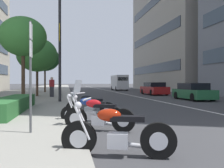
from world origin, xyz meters
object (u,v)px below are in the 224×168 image
object	(u,v)px
motorcycle_nearest_camera	(117,135)
car_mid_block_traffic	(154,89)
street_tree_mid_sidewalk	(23,37)
motorcycle_second_in_row	(98,116)
motorcycle_by_sign_pole	(90,107)
parking_sign_by_curb	(31,63)
pedestrian_on_plaza	(52,87)
street_lamp_with_banners	(64,21)
car_far_down_avenue	(193,92)
motorcycle_far_end_row	(90,112)
street_tree_near_plaza_corner	(45,59)
street_tree_by_lamp_post	(37,55)
delivery_van_ahead	(119,82)

from	to	relation	value
motorcycle_nearest_camera	car_mid_block_traffic	xyz separation A→B (m)	(21.38, -8.77, 0.24)
street_tree_mid_sidewalk	motorcycle_second_in_row	bearing A→B (deg)	-157.96
motorcycle_by_sign_pole	parking_sign_by_curb	distance (m)	3.96
motorcycle_second_in_row	pedestrian_on_plaza	bearing A→B (deg)	-55.80
motorcycle_by_sign_pole	parking_sign_by_curb	xyz separation A→B (m)	(-3.21, 1.78, 1.49)
street_lamp_with_banners	pedestrian_on_plaza	bearing A→B (deg)	11.80
parking_sign_by_curb	car_far_down_avenue	bearing A→B (deg)	-43.70
motorcycle_far_end_row	motorcycle_by_sign_pole	world-z (taller)	motorcycle_by_sign_pole
street_lamp_with_banners	parking_sign_by_curb	bearing A→B (deg)	176.05
pedestrian_on_plaza	motorcycle_by_sign_pole	bearing A→B (deg)	19.46
motorcycle_far_end_row	street_tree_near_plaza_corner	size ratio (longest dim) A/B	0.35
motorcycle_second_in_row	street_lamp_with_banners	xyz separation A→B (m)	(9.23, 1.10, 5.02)
street_tree_by_lamp_post	street_tree_near_plaza_corner	bearing A→B (deg)	0.71
motorcycle_far_end_row	street_lamp_with_banners	size ratio (longest dim) A/B	0.22
motorcycle_by_sign_pole	street_tree_by_lamp_post	distance (m)	14.28
motorcycle_by_sign_pole	street_tree_by_lamp_post	world-z (taller)	street_tree_by_lamp_post
motorcycle_nearest_camera	street_lamp_with_banners	distance (m)	12.81
motorcycle_nearest_camera	delivery_van_ahead	size ratio (longest dim) A/B	0.34
car_far_down_avenue	delivery_van_ahead	xyz separation A→B (m)	(23.91, 0.85, 0.77)
car_far_down_avenue	street_tree_near_plaza_corner	size ratio (longest dim) A/B	0.70
car_far_down_avenue	car_mid_block_traffic	distance (m)	8.19
car_mid_block_traffic	parking_sign_by_curb	bearing A→B (deg)	151.63
car_far_down_avenue	street_tree_mid_sidewalk	size ratio (longest dim) A/B	0.77
motorcycle_second_in_row	street_tree_near_plaza_corner	world-z (taller)	street_tree_near_plaza_corner
motorcycle_far_end_row	street_tree_by_lamp_post	bearing A→B (deg)	-54.13
motorcycle_far_end_row	car_far_down_avenue	distance (m)	13.21
motorcycle_far_end_row	street_tree_near_plaza_corner	world-z (taller)	street_tree_near_plaza_corner
parking_sign_by_curb	street_tree_mid_sidewalk	size ratio (longest dim) A/B	0.52
street_lamp_with_banners	street_tree_near_plaza_corner	bearing A→B (deg)	9.33
street_lamp_with_banners	street_tree_mid_sidewalk	xyz separation A→B (m)	(-0.37, 2.49, -1.20)
street_lamp_with_banners	motorcycle_far_end_row	bearing A→B (deg)	-172.93
motorcycle_nearest_camera	street_tree_by_lamp_post	distance (m)	19.13
motorcycle_nearest_camera	street_tree_near_plaza_corner	xyz separation A→B (m)	(27.59, 3.75, 4.03)
street_tree_mid_sidewalk	pedestrian_on_plaza	xyz separation A→B (m)	(5.59, -1.40, -3.24)
car_far_down_avenue	street_tree_near_plaza_corner	xyz separation A→B (m)	(14.39, 12.76, 3.81)
car_far_down_avenue	street_tree_mid_sidewalk	bearing A→B (deg)	98.08
parking_sign_by_curb	pedestrian_on_plaza	xyz separation A→B (m)	(15.07, 0.41, -0.88)
street_lamp_with_banners	pedestrian_on_plaza	world-z (taller)	street_lamp_with_banners
street_tree_by_lamp_post	car_far_down_avenue	bearing A→B (deg)	-112.55
motorcycle_second_in_row	street_tree_near_plaza_corner	bearing A→B (deg)	-56.01
motorcycle_nearest_camera	street_lamp_with_banners	xyz separation A→B (m)	(11.72, 1.15, 5.04)
parking_sign_by_curb	motorcycle_by_sign_pole	bearing A→B (deg)	-28.96
motorcycle_by_sign_pole	delivery_van_ahead	world-z (taller)	delivery_van_ahead
street_lamp_with_banners	street_tree_mid_sidewalk	bearing A→B (deg)	98.55
motorcycle_nearest_camera	car_far_down_avenue	world-z (taller)	car_far_down_avenue
motorcycle_far_end_row	street_tree_mid_sidewalk	xyz separation A→B (m)	(7.66, 3.49, 3.86)
motorcycle_far_end_row	car_mid_block_traffic	xyz separation A→B (m)	(17.70, -8.92, 0.26)
motorcycle_far_end_row	street_tree_by_lamp_post	world-z (taller)	street_tree_by_lamp_post
motorcycle_second_in_row	motorcycle_by_sign_pole	distance (m)	2.60
parking_sign_by_curb	motorcycle_nearest_camera	bearing A→B (deg)	-135.67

